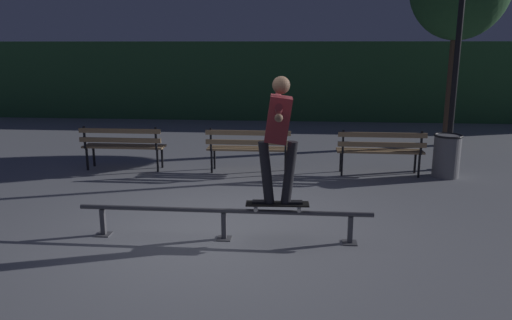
{
  "coord_description": "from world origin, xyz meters",
  "views": [
    {
      "loc": [
        0.92,
        -6.07,
        2.41
      ],
      "look_at": [
        0.34,
        0.55,
        0.85
      ],
      "focal_mm": 34.65,
      "sensor_mm": 36.0,
      "label": 1
    }
  ],
  "objects_px": {
    "skateboarder": "(278,130)",
    "trash_can": "(447,155)",
    "grind_rail": "(224,216)",
    "lamp_post_right": "(458,40)",
    "park_bench_left_center": "(249,145)",
    "skateboard": "(277,204)",
    "park_bench_right_center": "(380,148)",
    "park_bench_leftmost": "(123,143)"
  },
  "relations": [
    {
      "from": "trash_can",
      "to": "skateboarder",
      "type": "bearing_deg",
      "value": -131.62
    },
    {
      "from": "skateboarder",
      "to": "park_bench_leftmost",
      "type": "distance_m",
      "value": 4.68
    },
    {
      "from": "skateboard",
      "to": "lamp_post_right",
      "type": "height_order",
      "value": "lamp_post_right"
    },
    {
      "from": "park_bench_leftmost",
      "to": "trash_can",
      "type": "relative_size",
      "value": 2.0
    },
    {
      "from": "lamp_post_right",
      "to": "trash_can",
      "type": "xyz_separation_m",
      "value": [
        -0.2,
        -0.59,
        -2.07
      ]
    },
    {
      "from": "park_bench_left_center",
      "to": "trash_can",
      "type": "distance_m",
      "value": 3.68
    },
    {
      "from": "grind_rail",
      "to": "skateboarder",
      "type": "bearing_deg",
      "value": 0.01
    },
    {
      "from": "grind_rail",
      "to": "lamp_post_right",
      "type": "bearing_deg",
      "value": 45.65
    },
    {
      "from": "skateboarder",
      "to": "park_bench_left_center",
      "type": "height_order",
      "value": "skateboarder"
    },
    {
      "from": "lamp_post_right",
      "to": "skateboard",
      "type": "bearing_deg",
      "value": -128.9
    },
    {
      "from": "skateboarder",
      "to": "park_bench_right_center",
      "type": "relative_size",
      "value": 0.97
    },
    {
      "from": "park_bench_right_center",
      "to": "lamp_post_right",
      "type": "distance_m",
      "value": 2.48
    },
    {
      "from": "park_bench_leftmost",
      "to": "park_bench_right_center",
      "type": "bearing_deg",
      "value": 0.0
    },
    {
      "from": "park_bench_leftmost",
      "to": "park_bench_right_center",
      "type": "xyz_separation_m",
      "value": [
        4.93,
        0.0,
        0.0
      ]
    },
    {
      "from": "grind_rail",
      "to": "skateboarder",
      "type": "distance_m",
      "value": 1.3
    },
    {
      "from": "trash_can",
      "to": "park_bench_right_center",
      "type": "bearing_deg",
      "value": -178.93
    },
    {
      "from": "grind_rail",
      "to": "skateboard",
      "type": "relative_size",
      "value": 4.7
    },
    {
      "from": "skateboarder",
      "to": "park_bench_left_center",
      "type": "bearing_deg",
      "value": 101.93
    },
    {
      "from": "skateboard",
      "to": "park_bench_left_center",
      "type": "distance_m",
      "value": 3.4
    },
    {
      "from": "park_bench_left_center",
      "to": "trash_can",
      "type": "relative_size",
      "value": 2.0
    },
    {
      "from": "skateboard",
      "to": "park_bench_leftmost",
      "type": "relative_size",
      "value": 0.49
    },
    {
      "from": "skateboarder",
      "to": "lamp_post_right",
      "type": "distance_m",
      "value": 5.17
    },
    {
      "from": "grind_rail",
      "to": "park_bench_leftmost",
      "type": "xyz_separation_m",
      "value": [
        -2.49,
        3.33,
        0.22
      ]
    },
    {
      "from": "skateboard",
      "to": "trash_can",
      "type": "height_order",
      "value": "trash_can"
    },
    {
      "from": "skateboarder",
      "to": "lamp_post_right",
      "type": "xyz_separation_m",
      "value": [
        3.18,
        3.94,
        1.06
      ]
    },
    {
      "from": "park_bench_leftmost",
      "to": "park_bench_right_center",
      "type": "distance_m",
      "value": 4.93
    },
    {
      "from": "park_bench_leftmost",
      "to": "trash_can",
      "type": "xyz_separation_m",
      "value": [
        6.14,
        0.02,
        -0.12
      ]
    },
    {
      "from": "park_bench_right_center",
      "to": "trash_can",
      "type": "height_order",
      "value": "park_bench_right_center"
    },
    {
      "from": "grind_rail",
      "to": "lamp_post_right",
      "type": "height_order",
      "value": "lamp_post_right"
    },
    {
      "from": "skateboarder",
      "to": "park_bench_leftmost",
      "type": "xyz_separation_m",
      "value": [
        -3.17,
        3.33,
        -0.88
      ]
    },
    {
      "from": "lamp_post_right",
      "to": "trash_can",
      "type": "height_order",
      "value": "lamp_post_right"
    },
    {
      "from": "park_bench_right_center",
      "to": "skateboarder",
      "type": "bearing_deg",
      "value": -117.93
    },
    {
      "from": "skateboarder",
      "to": "trash_can",
      "type": "bearing_deg",
      "value": 48.38
    },
    {
      "from": "skateboard",
      "to": "park_bench_right_center",
      "type": "distance_m",
      "value": 3.77
    },
    {
      "from": "trash_can",
      "to": "grind_rail",
      "type": "bearing_deg",
      "value": -137.48
    },
    {
      "from": "park_bench_leftmost",
      "to": "park_bench_left_center",
      "type": "bearing_deg",
      "value": 0.0
    },
    {
      "from": "park_bench_left_center",
      "to": "lamp_post_right",
      "type": "relative_size",
      "value": 0.41
    },
    {
      "from": "skateboarder",
      "to": "park_bench_right_center",
      "type": "xyz_separation_m",
      "value": [
        1.76,
        3.33,
        -0.88
      ]
    },
    {
      "from": "skateboard",
      "to": "park_bench_right_center",
      "type": "bearing_deg",
      "value": 62.03
    },
    {
      "from": "park_bench_leftmost",
      "to": "skateboard",
      "type": "bearing_deg",
      "value": -46.42
    },
    {
      "from": "skateboard",
      "to": "lamp_post_right",
      "type": "distance_m",
      "value": 5.44
    },
    {
      "from": "skateboarder",
      "to": "park_bench_left_center",
      "type": "relative_size",
      "value": 0.97
    }
  ]
}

